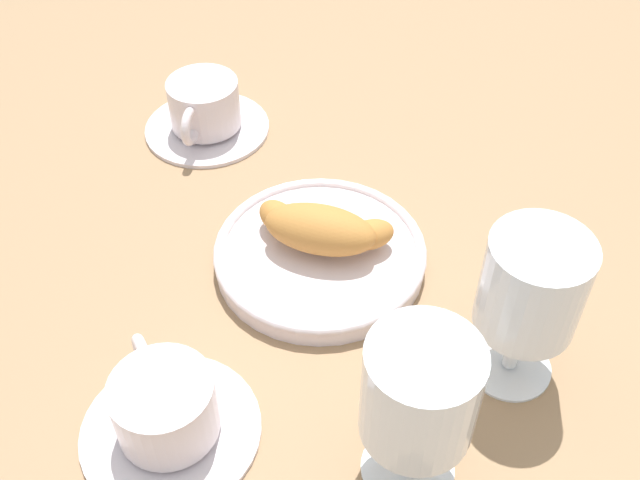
% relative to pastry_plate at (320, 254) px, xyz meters
% --- Properties ---
extents(ground_plane, '(2.20, 2.20, 0.00)m').
position_rel_pastry_plate_xyz_m(ground_plane, '(-0.01, 0.00, -0.01)').
color(ground_plane, '#997551').
extents(pastry_plate, '(0.19, 0.19, 0.02)m').
position_rel_pastry_plate_xyz_m(pastry_plate, '(0.00, 0.00, 0.00)').
color(pastry_plate, silver).
rests_on(pastry_plate, ground_plane).
extents(croissant_large, '(0.12, 0.10, 0.04)m').
position_rel_pastry_plate_xyz_m(croissant_large, '(0.00, 0.00, 0.03)').
color(croissant_large, '#BC7A38').
rests_on(croissant_large, pastry_plate).
extents(coffee_cup_near, '(0.14, 0.14, 0.06)m').
position_rel_pastry_plate_xyz_m(coffee_cup_near, '(-0.09, 0.22, 0.01)').
color(coffee_cup_near, silver).
rests_on(coffee_cup_near, ground_plane).
extents(coffee_cup_far, '(0.14, 0.14, 0.06)m').
position_rel_pastry_plate_xyz_m(coffee_cup_far, '(-0.14, -0.15, 0.01)').
color(coffee_cup_far, silver).
rests_on(coffee_cup_far, ground_plane).
extents(juice_glass_left, '(0.08, 0.08, 0.14)m').
position_rel_pastry_plate_xyz_m(juice_glass_left, '(0.03, -0.21, 0.08)').
color(juice_glass_left, white).
rests_on(juice_glass_left, ground_plane).
extents(juice_glass_right, '(0.08, 0.08, 0.14)m').
position_rel_pastry_plate_xyz_m(juice_glass_right, '(0.13, -0.14, 0.08)').
color(juice_glass_right, white).
rests_on(juice_glass_right, ground_plane).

